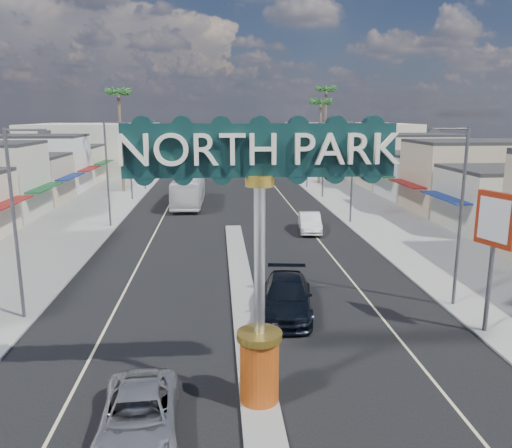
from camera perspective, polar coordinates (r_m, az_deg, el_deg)
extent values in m
plane|color=gray|center=(44.16, -2.70, -0.10)|extent=(160.00, 160.00, 0.00)
cube|color=black|center=(44.16, -2.70, -0.10)|extent=(20.00, 120.00, 0.01)
cube|color=gray|center=(28.74, -1.66, -6.86)|extent=(1.30, 30.00, 0.16)
cube|color=gray|center=(45.92, -20.44, -0.32)|extent=(8.00, 120.00, 0.12)
cube|color=gray|center=(46.71, 14.74, 0.26)|extent=(8.00, 120.00, 0.12)
cube|color=beige|center=(60.87, -26.46, 4.93)|extent=(12.00, 42.00, 6.00)
cube|color=#B7B29E|center=(61.88, 19.77, 5.60)|extent=(12.00, 42.00, 6.00)
cube|color=#B7B29E|center=(90.67, -17.87, 8.31)|extent=(20.00, 20.00, 8.00)
cube|color=beige|center=(91.29, 10.43, 8.72)|extent=(20.00, 20.00, 8.00)
cylinder|color=#BF420E|center=(17.28, 0.39, -16.31)|extent=(1.30, 1.30, 2.20)
cylinder|color=gold|center=(16.72, 0.39, -12.63)|extent=(1.50, 1.50, 0.25)
cylinder|color=#B7B7BC|center=(15.82, 0.41, -4.31)|extent=(0.36, 0.36, 4.80)
cylinder|color=gold|center=(15.28, 0.42, 4.97)|extent=(0.90, 0.90, 0.35)
cube|color=black|center=(15.19, 0.43, 8.43)|extent=(8.20, 0.50, 1.60)
cylinder|color=#47474C|center=(58.29, -14.11, 5.58)|extent=(0.18, 0.18, 6.00)
cylinder|color=#47474C|center=(57.67, -11.78, 8.52)|extent=(5.00, 0.12, 0.12)
cube|color=black|center=(57.48, -9.76, 8.09)|extent=(0.32, 0.32, 1.00)
sphere|color=red|center=(57.28, -9.79, 8.39)|extent=(0.22, 0.22, 0.22)
cylinder|color=#47474C|center=(58.77, 7.66, 5.90)|extent=(0.18, 0.18, 6.00)
cylinder|color=#47474C|center=(58.05, 5.30, 8.75)|extent=(5.00, 0.12, 0.12)
cube|color=black|center=(57.78, 3.32, 8.27)|extent=(0.32, 0.32, 1.00)
sphere|color=red|center=(57.58, 3.35, 8.57)|extent=(0.22, 0.22, 0.22)
cylinder|color=#47474C|center=(25.41, -25.86, -0.34)|extent=(0.16, 0.16, 9.00)
cylinder|color=#47474C|center=(24.59, -24.85, 9.74)|extent=(1.80, 0.10, 0.10)
cube|color=#47474C|center=(24.33, -23.04, 9.65)|extent=(0.50, 0.22, 0.15)
cylinder|color=#47474C|center=(44.38, -16.63, 5.35)|extent=(0.16, 0.16, 9.00)
cylinder|color=#47474C|center=(43.91, -15.82, 11.09)|extent=(1.80, 0.10, 0.10)
cube|color=#47474C|center=(43.77, -14.77, 11.02)|extent=(0.50, 0.22, 0.15)
cylinder|color=#47474C|center=(65.95, -12.70, 7.72)|extent=(0.16, 0.16, 9.00)
cylinder|color=#47474C|center=(65.64, -12.09, 11.57)|extent=(1.80, 0.10, 0.10)
cube|color=#47474C|center=(65.54, -11.38, 11.51)|extent=(0.50, 0.22, 0.15)
cylinder|color=#47474C|center=(26.47, 22.33, 0.44)|extent=(0.16, 0.16, 9.00)
cylinder|color=#47474C|center=(25.59, 21.31, 10.10)|extent=(1.80, 0.10, 0.10)
cube|color=#47474C|center=(25.26, 19.64, 9.98)|extent=(0.50, 0.22, 0.15)
cylinder|color=#47474C|center=(44.99, 10.93, 5.73)|extent=(0.16, 0.16, 9.00)
cylinder|color=#47474C|center=(44.48, 10.03, 11.38)|extent=(1.80, 0.10, 0.10)
cube|color=#47474C|center=(44.29, 9.00, 11.28)|extent=(0.50, 0.22, 0.15)
cylinder|color=#47474C|center=(66.37, 5.91, 7.98)|extent=(0.16, 0.16, 9.00)
cylinder|color=#47474C|center=(66.02, 5.21, 11.79)|extent=(1.80, 0.10, 0.10)
cube|color=#47474C|center=(65.89, 4.51, 11.72)|extent=(0.50, 0.22, 0.15)
cylinder|color=brown|center=(64.27, -15.15, 8.82)|extent=(0.36, 0.36, 12.00)
cylinder|color=brown|center=(70.68, 7.28, 9.02)|extent=(0.36, 0.36, 11.00)
cylinder|color=brown|center=(76.90, 7.87, 10.02)|extent=(0.36, 0.36, 13.00)
imported|color=#AEAEB3|center=(16.45, -13.28, -20.59)|extent=(2.63, 5.14, 1.39)
imported|color=black|center=(24.66, 3.53, -8.28)|extent=(3.18, 6.20, 1.72)
imported|color=silver|center=(41.62, 6.17, 0.18)|extent=(2.17, 4.96, 1.59)
imported|color=silver|center=(54.19, -7.67, 3.95)|extent=(3.18, 12.18, 3.37)
cylinder|color=#47474C|center=(24.31, 25.04, -6.75)|extent=(0.20, 0.20, 3.90)
cube|color=maroon|center=(23.54, 25.74, 0.47)|extent=(0.87, 1.92, 2.34)
cube|color=white|center=(23.44, 25.52, 0.44)|extent=(0.53, 1.48, 1.85)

